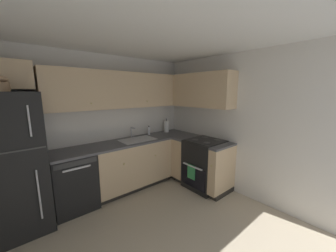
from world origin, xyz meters
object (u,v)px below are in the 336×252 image
oven_range (205,164)px  soap_bottle (149,131)px  refrigerator (7,165)px  paper_towel_roll (166,126)px  dishwasher (73,181)px

oven_range → soap_bottle: 1.30m
refrigerator → paper_towel_roll: bearing=4.5°
refrigerator → dishwasher: 0.85m
dishwasher → oven_range: bearing=-23.3°
soap_bottle → paper_towel_roll: bearing=-2.5°
paper_towel_roll → oven_range: bearing=-86.4°
dishwasher → soap_bottle: 1.65m
oven_range → paper_towel_roll: paper_towel_roll is taller
oven_range → paper_towel_roll: 1.19m
dishwasher → paper_towel_roll: size_ratio=2.80×
soap_bottle → dishwasher: bearing=-173.3°
refrigerator → dishwasher: size_ratio=2.07×
refrigerator → paper_towel_roll: refrigerator is taller
dishwasher → refrigerator: bearing=-175.8°
dishwasher → soap_bottle: soap_bottle is taller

